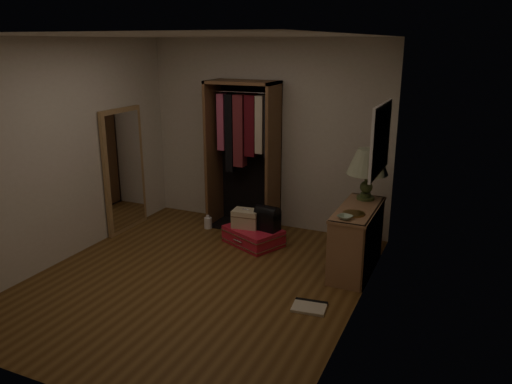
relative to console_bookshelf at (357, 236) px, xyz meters
The scene contains 13 objects.
ground 1.89m from the console_bookshelf, 146.03° to the right, with size 4.00×4.00×0.00m, color brown.
room_walls 2.08m from the console_bookshelf, 145.84° to the right, with size 3.52×4.02×2.60m.
console_bookshelf is the anchor object (origin of this frame).
open_wardrobe 2.08m from the console_bookshelf, 157.41° to the left, with size 0.95×0.50×2.05m.
floor_mirror 3.27m from the console_bookshelf, behind, with size 0.06×0.80×1.70m.
pink_suitcase 1.43m from the console_bookshelf, behind, with size 0.88×0.78×0.22m.
train_case 1.50m from the console_bookshelf, behind, with size 0.37×0.27×0.25m.
black_bag 1.22m from the console_bookshelf, behind, with size 0.33×0.25×0.33m.
table_lamp 0.86m from the console_bookshelf, 89.44° to the left, with size 0.56×0.56×0.61m.
brass_tray 0.45m from the console_bookshelf, 89.31° to the right, with size 0.26×0.26×0.01m.
ceramic_bowl 0.58m from the console_bookshelf, 95.98° to the right, with size 0.15×0.15×0.04m, color #98B79B.
white_jug 2.28m from the console_bookshelf, 168.88° to the left, with size 0.11×0.11×0.19m.
floor_book 1.17m from the console_bookshelf, 100.48° to the right, with size 0.36×0.30×0.03m.
Camera 1 is at (2.65, -4.32, 2.54)m, focal length 35.00 mm.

